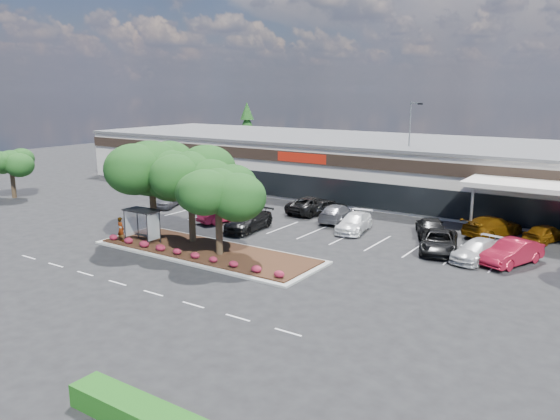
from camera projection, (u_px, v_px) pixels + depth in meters
The scene contains 29 objects.
ground at pixel (190, 273), 36.21m from camera, with size 160.00×160.00×0.00m, color black.
retail_store at pixel (392, 167), 63.00m from camera, with size 80.40×25.20×6.25m.
landscape_island at pixel (207, 251), 40.51m from camera, with size 18.00×6.00×0.26m.
lane_markings at pixel (276, 238), 44.74m from camera, with size 33.12×20.06×0.01m.
shrub_row at pixel (187, 253), 38.73m from camera, with size 17.00×0.80×0.50m, color maroon, non-canonical shape.
bus_shelter at pixel (143, 216), 42.18m from camera, with size 2.75×1.55×2.59m.
island_tree_west at pixel (152, 188), 43.30m from camera, with size 7.20×7.20×7.89m, color #113813, non-canonical shape.
island_tree_mid at pixel (191, 195), 42.02m from camera, with size 6.60×6.60×7.32m, color #113813, non-canonical shape.
island_tree_east at pixel (219, 210), 38.72m from camera, with size 5.80×5.80×6.50m, color #113813, non-canonical shape.
hedge_south_east at pixel (136, 413), 19.73m from camera, with size 6.00×1.30×0.90m, color #134E13.
tree_west_far at pixel (12, 173), 60.56m from camera, with size 4.80×4.80×5.61m, color #113813, non-canonical shape.
conifer_north_west at pixel (247, 133), 88.74m from camera, with size 4.40×4.40×10.00m, color #113813.
person_waiting at pixel (121, 229), 42.58m from camera, with size 0.70×0.46×1.93m, color #594C47.
light_pole at pixel (409, 161), 55.53m from camera, with size 1.43×0.50×10.72m.
car_0 at pixel (168, 200), 56.33m from camera, with size 1.79×4.45×1.52m, color #4C4C53.
car_1 at pixel (242, 210), 51.61m from camera, with size 2.02×4.97×1.44m, color maroon.
car_2 at pixel (224, 213), 49.97m from camera, with size 1.72×4.92×1.62m, color maroon.
car_3 at pixel (249, 221), 46.90m from camera, with size 2.27×5.57×1.62m, color black.
car_4 at pixel (354, 223), 46.59m from camera, with size 2.14×5.26×1.53m, color white.
car_6 at pixel (439, 241), 40.70m from camera, with size 2.62×5.69×1.58m, color black.
car_7 at pixel (512, 252), 37.74m from camera, with size 1.81×5.20×1.71m, color maroon.
car_8 at pixel (477, 251), 38.62m from camera, with size 2.05×5.04×1.46m, color #BEBEBE.
car_9 at pixel (241, 195), 58.93m from camera, with size 1.44×4.13×1.36m, color black.
car_11 at pixel (312, 205), 53.44m from camera, with size 2.77×6.01×1.67m, color black.
car_12 at pixel (327, 206), 53.17m from camera, with size 1.72×4.27×1.45m, color black.
car_13 at pixel (337, 213), 50.12m from camera, with size 2.21×5.43×1.57m, color #53545A.
car_14 at pixel (430, 227), 45.11m from camera, with size 2.19×5.39×1.56m, color black.
car_15 at pixel (493, 226), 45.05m from camera, with size 2.37×5.83×1.69m, color #693C08.
car_16 at pixel (546, 233), 43.32m from camera, with size 1.74×4.32×1.47m, color #6D3E09.
Camera 1 is at (24.16, -25.28, 11.90)m, focal length 35.00 mm.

